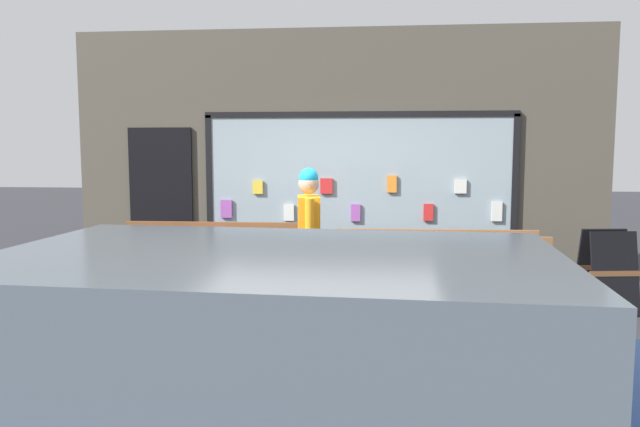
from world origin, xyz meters
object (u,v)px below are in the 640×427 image
Objects in this scene: small_dog at (261,303)px; parked_car at (277,404)px; display_table_left at (213,241)px; person_browsing at (309,234)px; sandwich_board_sign at (607,270)px; display_table_right at (439,249)px.

small_dog is 3.59m from parked_car.
display_table_left is 4.66m from parked_car.
sandwich_board_sign is at bearing -84.11° from person_browsing.
person_browsing is 0.85m from small_dog.
small_dog is 0.11× the size of parked_car.
person_browsing reaches higher than display_table_right.
sandwich_board_sign is 0.21× the size of parked_car.
parked_car reaches higher than display_table_right.
small_dog is at bearing 105.14° from parked_car.
display_table_right is 1.55m from person_browsing.
display_table_right is 1.90m from sandwich_board_sign.
parked_car is (-2.93, -4.61, 0.28)m from sandwich_board_sign.
person_browsing is 0.38× the size of parked_car.
sandwich_board_sign is at bearing -101.63° from small_dog.
small_dog is at bearing 113.82° from person_browsing.
display_table_right is at bearing 0.01° from display_table_left.
person_browsing is 3.40m from sandwich_board_sign.
person_browsing is 1.78× the size of sandwich_board_sign.
small_dog is (-0.45, -0.28, -0.67)m from person_browsing.
sandwich_board_sign reaches higher than small_dog.
person_browsing reaches higher than display_table_left.
display_table_left reaches higher than small_dog.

